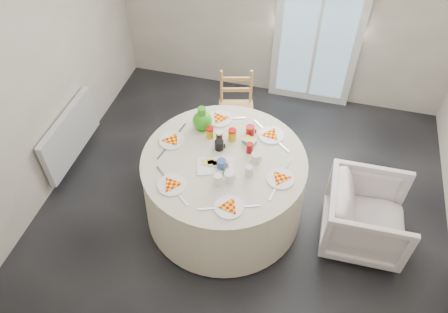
% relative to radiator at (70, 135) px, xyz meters
% --- Properties ---
extents(floor, '(4.00, 4.00, 0.00)m').
position_rel_radiator_xyz_m(floor, '(1.94, -0.20, -0.38)').
color(floor, black).
rests_on(floor, ground).
extents(wall_left, '(0.02, 4.00, 2.60)m').
position_rel_radiator_xyz_m(wall_left, '(-0.06, -0.20, 0.92)').
color(wall_left, '#BCB5A3').
rests_on(wall_left, floor).
extents(glass_door, '(1.00, 0.08, 2.10)m').
position_rel_radiator_xyz_m(glass_door, '(2.34, 1.75, 0.67)').
color(glass_door, silver).
rests_on(glass_door, floor).
extents(radiator, '(0.07, 1.00, 0.55)m').
position_rel_radiator_xyz_m(radiator, '(0.00, 0.00, 0.00)').
color(radiator, silver).
rests_on(radiator, floor).
extents(table, '(1.53, 1.53, 0.78)m').
position_rel_radiator_xyz_m(table, '(1.76, -0.27, -0.01)').
color(table, beige).
rests_on(table, floor).
extents(wooden_chair, '(0.46, 0.45, 0.85)m').
position_rel_radiator_xyz_m(wooden_chair, '(1.62, 0.79, 0.09)').
color(wooden_chair, tan).
rests_on(wooden_chair, floor).
extents(armchair, '(0.69, 0.74, 0.75)m').
position_rel_radiator_xyz_m(armchair, '(3.10, -0.24, 0.01)').
color(armchair, silver).
rests_on(armchair, floor).
extents(place_settings, '(1.66, 1.66, 0.02)m').
position_rel_radiator_xyz_m(place_settings, '(1.76, -0.27, 0.39)').
color(place_settings, white).
rests_on(place_settings, table).
extents(jar_cluster, '(0.50, 0.35, 0.13)m').
position_rel_radiator_xyz_m(jar_cluster, '(1.75, -0.07, 0.44)').
color(jar_cluster, '#955916').
rests_on(jar_cluster, table).
extents(butter_tub, '(0.14, 0.12, 0.05)m').
position_rel_radiator_xyz_m(butter_tub, '(1.93, -0.01, 0.41)').
color(butter_tub, '#17A8A0').
rests_on(butter_tub, table).
extents(green_pitcher, '(0.19, 0.19, 0.24)m').
position_rel_radiator_xyz_m(green_pitcher, '(1.46, 0.08, 0.49)').
color(green_pitcher, '#2D9E19').
rests_on(green_pitcher, table).
extents(cheese_platter, '(0.37, 0.29, 0.04)m').
position_rel_radiator_xyz_m(cheese_platter, '(1.71, -0.37, 0.39)').
color(cheese_platter, silver).
rests_on(cheese_platter, table).
extents(mugs_glasses, '(0.65, 0.65, 0.11)m').
position_rel_radiator_xyz_m(mugs_glasses, '(1.86, -0.27, 0.43)').
color(mugs_glasses, '#979797').
rests_on(mugs_glasses, table).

